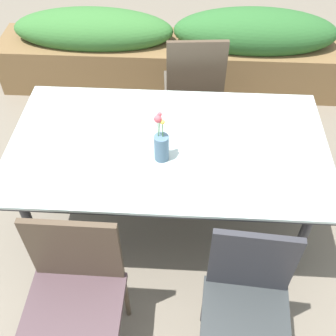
{
  "coord_description": "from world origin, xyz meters",
  "views": [
    {
      "loc": [
        0.14,
        -1.6,
        2.35
      ],
      "look_at": [
        0.04,
        0.1,
        0.53
      ],
      "focal_mm": 43.92,
      "sensor_mm": 36.0,
      "label": 1
    }
  ],
  "objects_px": {
    "chair_far_side": "(194,86)",
    "flower_vase": "(161,145)",
    "planter_box": "(175,51)",
    "dining_table": "(168,151)",
    "chair_near_right": "(247,302)",
    "chair_near_left": "(74,294)"
  },
  "relations": [
    {
      "from": "chair_near_right",
      "to": "chair_far_side",
      "type": "bearing_deg",
      "value": -76.52
    },
    {
      "from": "chair_near_right",
      "to": "flower_vase",
      "type": "relative_size",
      "value": 2.95
    },
    {
      "from": "flower_vase",
      "to": "chair_far_side",
      "type": "bearing_deg",
      "value": 79.46
    },
    {
      "from": "flower_vase",
      "to": "planter_box",
      "type": "xyz_separation_m",
      "value": [
        0.0,
        1.73,
        -0.48
      ]
    },
    {
      "from": "dining_table",
      "to": "planter_box",
      "type": "relative_size",
      "value": 0.58
    },
    {
      "from": "dining_table",
      "to": "chair_near_left",
      "type": "xyz_separation_m",
      "value": [
        -0.41,
        -0.82,
        -0.18
      ]
    },
    {
      "from": "chair_near_left",
      "to": "chair_near_right",
      "type": "height_order",
      "value": "chair_near_right"
    },
    {
      "from": "planter_box",
      "to": "dining_table",
      "type": "bearing_deg",
      "value": -89.05
    },
    {
      "from": "chair_near_left",
      "to": "chair_far_side",
      "type": "bearing_deg",
      "value": -108.13
    },
    {
      "from": "dining_table",
      "to": "flower_vase",
      "type": "xyz_separation_m",
      "value": [
        -0.03,
        -0.12,
        0.16
      ]
    },
    {
      "from": "chair_far_side",
      "to": "flower_vase",
      "type": "xyz_separation_m",
      "value": [
        -0.17,
        -0.94,
        0.28
      ]
    },
    {
      "from": "dining_table",
      "to": "chair_near_right",
      "type": "height_order",
      "value": "chair_near_right"
    },
    {
      "from": "chair_far_side",
      "to": "chair_near_right",
      "type": "height_order",
      "value": "chair_far_side"
    },
    {
      "from": "chair_near_left",
      "to": "flower_vase",
      "type": "bearing_deg",
      "value": -117.82
    },
    {
      "from": "flower_vase",
      "to": "planter_box",
      "type": "distance_m",
      "value": 1.8
    },
    {
      "from": "dining_table",
      "to": "planter_box",
      "type": "bearing_deg",
      "value": 90.95
    },
    {
      "from": "dining_table",
      "to": "chair_far_side",
      "type": "relative_size",
      "value": 1.86
    },
    {
      "from": "chair_near_right",
      "to": "chair_near_left",
      "type": "bearing_deg",
      "value": 3.51
    },
    {
      "from": "flower_vase",
      "to": "planter_box",
      "type": "height_order",
      "value": "flower_vase"
    },
    {
      "from": "dining_table",
      "to": "planter_box",
      "type": "xyz_separation_m",
      "value": [
        -0.03,
        1.62,
        -0.32
      ]
    },
    {
      "from": "chair_near_right",
      "to": "planter_box",
      "type": "bearing_deg",
      "value": -75.6
    },
    {
      "from": "chair_far_side",
      "to": "chair_near_right",
      "type": "bearing_deg",
      "value": -85.62
    }
  ]
}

